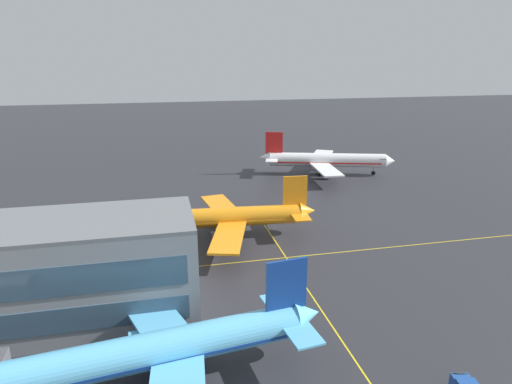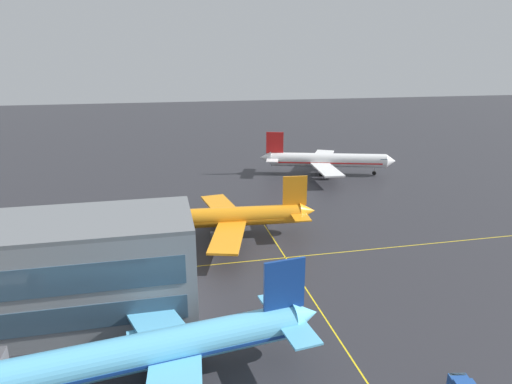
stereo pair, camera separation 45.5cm
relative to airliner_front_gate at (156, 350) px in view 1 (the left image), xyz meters
The scene contains 4 objects.
airliner_front_gate is the anchor object (origin of this frame).
airliner_second_row 38.14m from the airliner_front_gate, 71.74° to the left, with size 35.19×30.28×10.94m.
airliner_third_row 88.00m from the airliner_front_gate, 57.97° to the left, with size 36.82×31.42×11.66m.
taxiway_markings 22.28m from the airliner_front_gate, 18.23° to the left, with size 122.00×80.60×0.01m.
Camera 1 is at (-19.44, -28.98, 31.59)m, focal length 31.15 mm.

